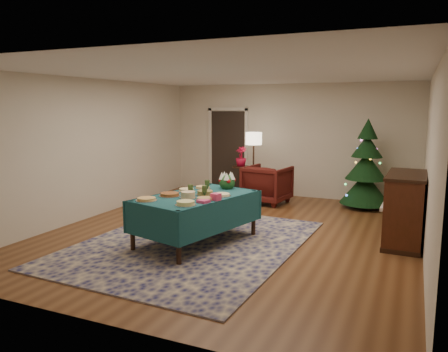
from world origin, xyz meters
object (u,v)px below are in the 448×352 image
at_px(side_table, 241,182).
at_px(piano, 405,210).
at_px(potted_plant, 241,161).
at_px(buffet_table, 196,205).
at_px(floor_lamp, 254,143).
at_px(gift_box, 216,197).
at_px(armchair, 267,182).
at_px(christmas_tree, 366,168).

xyz_separation_m(side_table, piano, (3.68, -2.26, 0.18)).
bearing_deg(potted_plant, buffet_table, -79.77).
relative_size(floor_lamp, side_table, 2.07).
relative_size(gift_box, piano, 0.09).
relative_size(buffet_table, potted_plant, 4.78).
relative_size(gift_box, armchair, 0.13).
height_order(gift_box, potted_plant, potted_plant).
height_order(gift_box, side_table, gift_box).
bearing_deg(floor_lamp, side_table, -178.22).
relative_size(buffet_table, christmas_tree, 1.16).
xyz_separation_m(buffet_table, christmas_tree, (2.19, 3.67, 0.24)).
xyz_separation_m(armchair, floor_lamp, (-0.45, 0.32, 0.86)).
bearing_deg(side_table, armchair, -22.18).
xyz_separation_m(armchair, side_table, (-0.76, 0.31, -0.10)).
xyz_separation_m(gift_box, piano, (2.60, 1.49, -0.27)).
height_order(side_table, piano, piano).
bearing_deg(buffet_table, armchair, 87.98).
relative_size(floor_lamp, piano, 1.18).
bearing_deg(piano, gift_box, -150.21).
relative_size(buffet_table, piano, 1.67).
distance_m(floor_lamp, christmas_tree, 2.57).
xyz_separation_m(buffet_table, armchair, (0.11, 3.26, -0.15)).
height_order(buffet_table, christmas_tree, christmas_tree).
height_order(buffet_table, piano, piano).
bearing_deg(armchair, piano, 154.58).
xyz_separation_m(floor_lamp, christmas_tree, (2.52, 0.09, -0.47)).
relative_size(armchair, potted_plant, 2.02).
bearing_deg(christmas_tree, armchair, -168.92).
bearing_deg(buffet_table, gift_box, -23.45).
distance_m(gift_box, christmas_tree, 4.24).
xyz_separation_m(armchair, potted_plant, (-0.76, 0.31, 0.42)).
bearing_deg(potted_plant, side_table, 0.00).
distance_m(gift_box, floor_lamp, 3.88).
xyz_separation_m(gift_box, side_table, (-1.08, 3.76, -0.46)).
relative_size(armchair, side_table, 1.24).
distance_m(buffet_table, piano, 3.30).
distance_m(armchair, potted_plant, 0.92).
relative_size(buffet_table, side_table, 2.92).
bearing_deg(gift_box, potted_plant, 105.97).
bearing_deg(buffet_table, side_table, 100.23).
distance_m(potted_plant, christmas_tree, 2.84).
bearing_deg(potted_plant, christmas_tree, 1.95).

